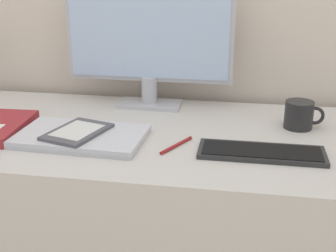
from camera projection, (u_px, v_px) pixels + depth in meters
desk at (143, 241)px, 1.49m from camera, size 1.46×0.65×0.75m
monitor at (149, 38)px, 1.51m from camera, size 0.55×0.11×0.42m
keyboard at (261, 152)px, 1.20m from camera, size 0.32×0.12×0.01m
laptop at (81, 136)px, 1.29m from camera, size 0.35×0.23×0.02m
ereader at (77, 132)px, 1.28m from camera, size 0.17×0.21×0.01m
coffee_mug at (300, 115)px, 1.37m from camera, size 0.12×0.08×0.08m
pen at (176, 145)px, 1.25m from camera, size 0.07×0.13×0.01m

